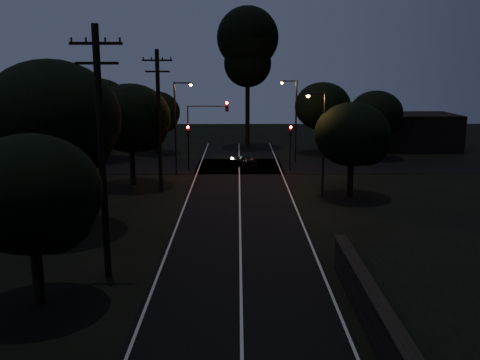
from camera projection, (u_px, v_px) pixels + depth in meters
name	position (u px, v px, depth m)	size (l,w,h in m)	color
road_surface	(240.00, 193.00, 39.96)	(60.00, 70.00, 0.03)	black
utility_pole_mid	(102.00, 150.00, 22.98)	(2.20, 0.30, 11.00)	black
utility_pole_far	(159.00, 118.00, 39.66)	(2.20, 0.30, 10.50)	black
tree_left_b	(35.00, 197.00, 20.21)	(5.37, 5.37, 6.82)	black
tree_left_c	(56.00, 122.00, 29.55)	(7.67, 7.67, 9.69)	black
tree_left_d	(133.00, 120.00, 41.55)	(6.30, 6.30, 7.99)	black
tree_far_nw	(157.00, 113.00, 57.39)	(5.28, 5.28, 6.69)	black
tree_far_w	(101.00, 107.00, 53.24)	(6.36, 6.36, 8.11)	black
tree_far_ne	(325.00, 108.00, 57.32)	(6.03, 6.03, 7.63)	black
tree_far_e	(378.00, 114.00, 54.51)	(5.42, 5.42, 6.88)	black
tree_right_a	(355.00, 136.00, 37.87)	(5.37, 5.37, 6.83)	black
tall_pine	(248.00, 46.00, 60.92)	(7.04, 7.04, 15.99)	black
building_left	(61.00, 131.00, 59.85)	(10.00, 8.00, 4.40)	black
building_right	(414.00, 131.00, 61.02)	(9.00, 7.00, 4.00)	black
signal_left	(188.00, 139.00, 48.03)	(0.28, 0.35, 4.10)	black
signal_right	(290.00, 139.00, 48.06)	(0.28, 0.35, 4.10)	black
signal_mast	(207.00, 123.00, 47.73)	(3.70, 0.35, 6.25)	black
streetlight_a	(177.00, 122.00, 45.71)	(1.66, 0.26, 8.00)	black
streetlight_b	(294.00, 115.00, 51.62)	(1.66, 0.26, 8.00)	black
streetlight_c	(322.00, 137.00, 37.98)	(1.46, 0.26, 7.50)	black
car	(245.00, 161.00, 50.09)	(1.40, 3.48, 1.19)	black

